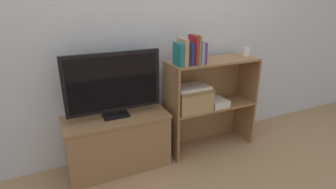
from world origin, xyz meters
The scene contains 18 objects.
ground_plane centered at (0.00, 0.00, 0.00)m, with size 16.00×16.00×0.00m, color #A37F56.
wall_back centered at (0.00, 0.42, 1.20)m, with size 10.00×0.05×2.40m.
tv_stand centered at (-0.48, 0.19, 0.25)m, with size 0.90×0.40×0.51m.
tv centered at (-0.48, 0.19, 0.80)m, with size 0.80×0.14×0.56m.
bookshelf_lower_tier centered at (0.47, 0.23, 0.30)m, with size 0.90×0.33×0.46m.
bookshelf_upper_tier centered at (0.47, 0.23, 0.75)m, with size 0.90×0.33×0.45m.
book_teal centered at (0.07, 0.10, 1.01)m, with size 0.04×0.16×0.19m.
book_tan centered at (0.11, 0.10, 1.03)m, with size 0.04×0.16×0.23m.
book_charcoal centered at (0.15, 0.10, 1.02)m, with size 0.03×0.14×0.21m.
book_navy centered at (0.18, 0.10, 1.01)m, with size 0.03×0.13×0.19m.
book_crimson centered at (0.22, 0.10, 1.04)m, with size 0.03×0.16×0.25m.
book_olive centered at (0.24, 0.10, 1.04)m, with size 0.02×0.15×0.25m.
book_skyblue centered at (0.27, 0.10, 1.01)m, with size 0.03×0.16×0.18m.
book_plum centered at (0.30, 0.10, 1.01)m, with size 0.03×0.14×0.19m.
baby_monitor centered at (0.86, 0.16, 0.96)m, with size 0.05×0.03×0.12m.
storage_basket_left centered at (0.23, 0.15, 0.58)m, with size 0.34×0.30×0.21m.
laptop centered at (0.23, 0.15, 0.69)m, with size 0.33×0.23×0.02m.
magazine_stack centered at (0.51, 0.12, 0.50)m, with size 0.18×0.23×0.07m.
Camera 1 is at (-0.92, -1.86, 1.47)m, focal length 28.00 mm.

